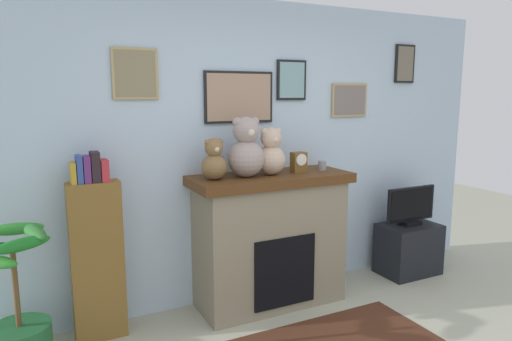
{
  "coord_description": "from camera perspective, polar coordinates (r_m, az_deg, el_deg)",
  "views": [
    {
      "loc": [
        -1.74,
        -1.65,
        1.82
      ],
      "look_at": [
        -0.07,
        1.68,
        1.19
      ],
      "focal_mm": 32.2,
      "sensor_mm": 36.0,
      "label": 1
    }
  ],
  "objects": [
    {
      "name": "fireplace",
      "position": [
        3.99,
        1.75,
        -8.5
      ],
      "size": [
        1.36,
        0.58,
        1.14
      ],
      "color": "gray",
      "rests_on": "ground_plane"
    },
    {
      "name": "television",
      "position": [
        4.85,
        18.67,
        -4.28
      ],
      "size": [
        0.59,
        0.14,
        0.39
      ],
      "color": "black",
      "rests_on": "tv_stand"
    },
    {
      "name": "mantel_clock",
      "position": [
        3.95,
        5.33,
        1.04
      ],
      "size": [
        0.12,
        0.09,
        0.17
      ],
      "color": "brown",
      "rests_on": "fireplace"
    },
    {
      "name": "potted_plant",
      "position": [
        3.53,
        -27.39,
        -16.54
      ],
      "size": [
        0.55,
        0.56,
        0.96
      ],
      "color": "#1E592D",
      "rests_on": "ground_plane"
    },
    {
      "name": "teddy_bear_tan",
      "position": [
        3.69,
        -1.24,
        2.56
      ],
      "size": [
        0.3,
        0.3,
        0.49
      ],
      "color": "#A3928C",
      "rests_on": "fireplace"
    },
    {
      "name": "back_wall",
      "position": [
        4.08,
        -1.05,
        2.4
      ],
      "size": [
        5.2,
        0.15,
        2.6
      ],
      "color": "silver",
      "rests_on": "ground_plane"
    },
    {
      "name": "teddy_bear_brown",
      "position": [
        3.6,
        -5.23,
        1.16
      ],
      "size": [
        0.2,
        0.2,
        0.33
      ],
      "color": "olive",
      "rests_on": "fireplace"
    },
    {
      "name": "tv_stand",
      "position": [
        4.97,
        18.38,
        -9.22
      ],
      "size": [
        0.59,
        0.4,
        0.51
      ],
      "primitive_type": "cube",
      "color": "black",
      "rests_on": "ground_plane"
    },
    {
      "name": "teddy_bear_cream",
      "position": [
        3.8,
        1.87,
        2.12
      ],
      "size": [
        0.24,
        0.24,
        0.39
      ],
      "color": "#CCB097",
      "rests_on": "fireplace"
    },
    {
      "name": "bookshelf",
      "position": [
        3.61,
        -19.17,
        -9.85
      ],
      "size": [
        0.37,
        0.16,
        1.41
      ],
      "color": "brown",
      "rests_on": "ground_plane"
    },
    {
      "name": "candle_jar",
      "position": [
        4.09,
        8.21,
        0.62
      ],
      "size": [
        0.07,
        0.07,
        0.08
      ],
      "primitive_type": "cylinder",
      "color": "gray",
      "rests_on": "fireplace"
    }
  ]
}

